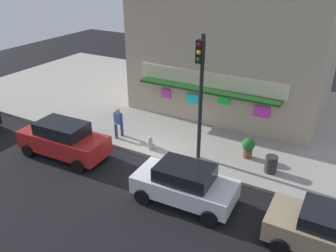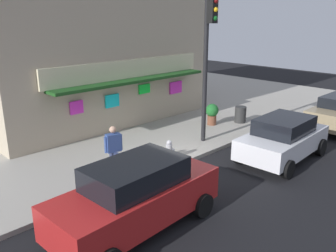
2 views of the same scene
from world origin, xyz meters
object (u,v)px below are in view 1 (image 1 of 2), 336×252
fire_hydrant (150,143)px  potted_plant_by_doorway (248,147)px  parked_car_white (185,184)px  pedestrian (118,121)px  parked_car_red (63,139)px  traffic_light (200,84)px  trash_can (271,164)px

fire_hydrant → potted_plant_by_doorway: potted_plant_by_doorway is taller
fire_hydrant → parked_car_white: bearing=-39.4°
parked_car_white → pedestrian: bearing=151.0°
pedestrian → parked_car_red: size_ratio=0.36×
traffic_light → parked_car_red: traffic_light is taller
potted_plant_by_doorway → parked_car_white: (-1.21, -4.25, 0.10)m
trash_can → potted_plant_by_doorway: potted_plant_by_doorway is taller
potted_plant_by_doorway → fire_hydrant: bearing=-160.1°
trash_can → traffic_light: bearing=-170.6°
traffic_light → parked_car_red: bearing=-155.4°
traffic_light → pedestrian: bearing=-180.0°
parked_car_red → traffic_light: bearing=24.6°
trash_can → pedestrian: size_ratio=0.47×
fire_hydrant → potted_plant_by_doorway: 4.72m
fire_hydrant → parked_car_red: 4.16m
fire_hydrant → trash_can: size_ratio=0.93×
traffic_light → pedestrian: (-4.55, -0.00, -2.79)m
trash_can → parked_car_red: parked_car_red is taller
traffic_light → pedestrian: traffic_light is taller
fire_hydrant → trash_can: (5.70, 0.88, 0.04)m
pedestrian → parked_car_white: (5.36, -2.97, -0.23)m
pedestrian → traffic_light: bearing=0.0°
trash_can → parked_car_red: size_ratio=0.17×
potted_plant_by_doorway → parked_car_red: size_ratio=0.22×
potted_plant_by_doorway → parked_car_white: size_ratio=0.25×
parked_car_red → parked_car_white: (6.64, -0.31, -0.08)m
traffic_light → trash_can: 4.70m
traffic_light → pedestrian: size_ratio=3.55×
parked_car_red → parked_car_white: size_ratio=1.11×
trash_can → fire_hydrant: bearing=-171.2°
parked_car_red → parked_car_white: 6.65m
traffic_light → trash_can: bearing=9.4°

